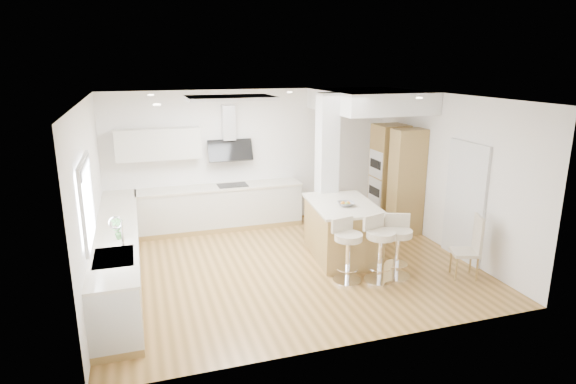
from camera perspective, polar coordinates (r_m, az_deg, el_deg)
name	(u,v)px	position (r m, az deg, el deg)	size (l,w,h in m)	color
ground	(289,265)	(8.25, 0.07, -8.65)	(6.00, 6.00, 0.00)	#AB7C3F
ceiling	(289,265)	(8.25, 0.07, -8.65)	(6.00, 5.00, 0.02)	white
wall_back	(252,157)	(10.15, -4.24, 4.15)	(6.00, 0.04, 2.80)	white
wall_left	(90,201)	(7.48, -22.39, -0.99)	(0.04, 5.00, 2.80)	white
wall_right	(447,173)	(9.14, 18.30, 2.18)	(0.04, 5.00, 2.80)	white
skylight	(231,98)	(7.96, -6.81, 11.01)	(4.10, 2.10, 0.06)	silver
window_left	(86,197)	(6.53, -22.80, -0.59)	(0.06, 1.28, 1.07)	white
doorway_right	(465,203)	(8.76, 20.22, -1.24)	(0.05, 1.00, 2.10)	#4E463D
counter_left	(119,254)	(7.97, -19.43, -6.89)	(0.63, 4.50, 1.35)	#A68447
counter_back	(212,196)	(9.88, -8.95, -0.51)	(3.62, 0.63, 2.50)	#A68447
pillar	(327,169)	(9.01, 4.60, 2.74)	(0.35, 0.35, 2.80)	silver
soffit	(369,101)	(9.68, 9.60, 10.62)	(1.78, 2.20, 0.40)	white
oven_column	(395,178)	(10.04, 12.59, 1.66)	(0.63, 1.21, 2.10)	#A68447
peninsula	(342,230)	(8.50, 6.40, -4.45)	(1.22, 1.71, 1.05)	#A68447
bar_stool_a	(347,247)	(7.53, 7.04, -6.51)	(0.55, 0.55, 1.01)	white
bar_stool_b	(379,245)	(7.61, 10.79, -6.24)	(0.59, 0.59, 1.05)	white
bar_stool_c	(397,243)	(7.82, 12.85, -5.93)	(0.59, 0.59, 1.02)	white
dining_chair	(471,245)	(8.15, 20.91, -5.87)	(0.51, 0.51, 1.03)	beige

